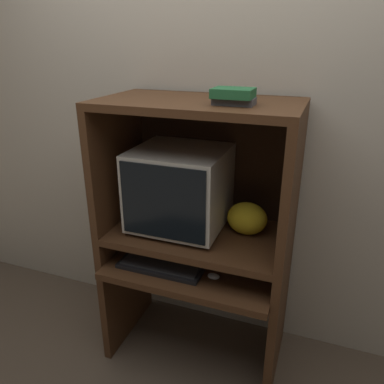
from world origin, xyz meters
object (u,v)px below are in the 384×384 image
crt_monitor (180,188)px  keyboard (161,266)px  snack_bag (247,218)px  book_stack (234,96)px  mouse (214,276)px

crt_monitor → keyboard: crt_monitor is taller
crt_monitor → snack_bag: (0.35, 0.04, -0.13)m
snack_bag → book_stack: book_stack is taller
mouse → book_stack: bearing=59.9°
keyboard → snack_bag: snack_bag is taller
book_stack → mouse: bearing=-120.1°
crt_monitor → keyboard: 0.41m
keyboard → book_stack: size_ratio=2.53×
book_stack → snack_bag: bearing=67.3°
snack_bag → book_stack: bearing=-112.7°
mouse → book_stack: book_stack is taller
keyboard → snack_bag: bearing=30.8°
mouse → book_stack: (0.04, 0.08, 0.85)m
keyboard → snack_bag: (0.38, 0.23, 0.23)m
crt_monitor → book_stack: book_stack is taller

